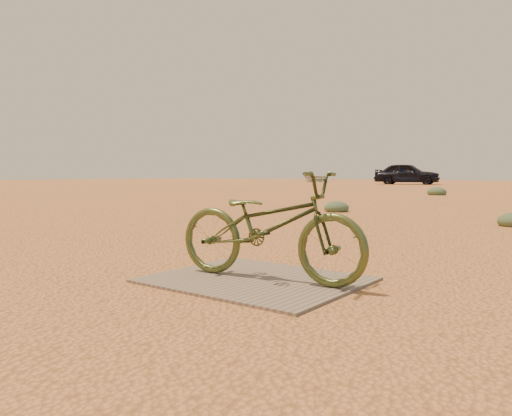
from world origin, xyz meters
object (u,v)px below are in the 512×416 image
Objects in this scene: boat_near_left at (315,177)px; bicycle at (269,226)px; car at (407,174)px; plywood_board at (256,280)px.

bicycle is at bearing -73.28° from boat_near_left.
car is 13.08m from boat_near_left.
plywood_board is at bearing 98.75° from bicycle.
bicycle is at bearing -170.87° from car.
bicycle is 36.46m from car.
car reaches higher than boat_near_left.
car is 1.07× the size of boat_near_left.
bicycle reaches higher than plywood_board.
plywood_board is 0.35× the size of boat_near_left.
bicycle is 46.74m from boat_near_left.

